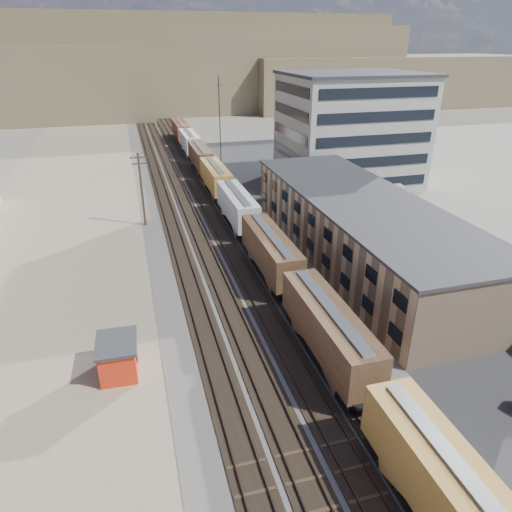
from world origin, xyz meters
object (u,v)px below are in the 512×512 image
object	(u,v)px
maintenance_shed	(118,357)
utility_pole_north	(142,188)
parked_car_blue	(341,184)
freight_train	(225,190)

from	to	relation	value
maintenance_shed	utility_pole_north	bearing A→B (deg)	83.24
utility_pole_north	parked_car_blue	world-z (taller)	utility_pole_north
freight_train	parked_car_blue	distance (m)	21.65
parked_car_blue	maintenance_shed	bearing A→B (deg)	-148.47
freight_train	maintenance_shed	size ratio (longest dim) A/B	30.07
freight_train	maintenance_shed	world-z (taller)	freight_train
freight_train	parked_car_blue	xyz separation A→B (m)	(21.15, 4.19, -1.95)
utility_pole_north	parked_car_blue	bearing A→B (deg)	14.24
freight_train	maintenance_shed	xyz separation A→B (m)	(-15.99, -35.42, -1.34)
maintenance_shed	parked_car_blue	size ratio (longest dim) A/B	0.65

